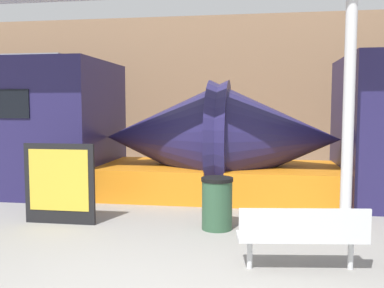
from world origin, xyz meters
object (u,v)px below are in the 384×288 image
at_px(bench_near, 302,233).
at_px(trash_bin, 217,203).
at_px(poster_board, 59,183).
at_px(support_column_near, 349,109).

height_order(bench_near, trash_bin, trash_bin).
relative_size(bench_near, poster_board, 1.16).
distance_m(bench_near, poster_board, 4.25).
xyz_separation_m(trash_bin, support_column_near, (2.13, 0.43, 1.56)).
xyz_separation_m(bench_near, trash_bin, (-1.21, 1.66, -0.05)).
height_order(bench_near, support_column_near, support_column_near).
xyz_separation_m(trash_bin, poster_board, (-2.73, -0.09, 0.27)).
bearing_deg(bench_near, poster_board, 150.60).
relative_size(bench_near, support_column_near, 0.41).
bearing_deg(poster_board, bench_near, -21.75).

